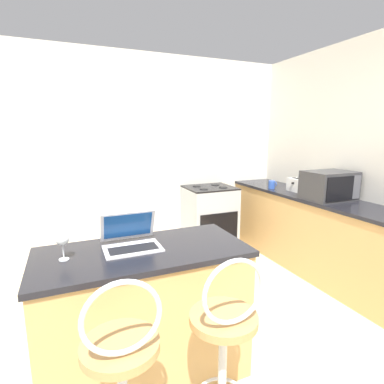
{
  "coord_description": "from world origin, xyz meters",
  "views": [
    {
      "loc": [
        -0.75,
        -1.06,
        1.61
      ],
      "look_at": [
        0.46,
        1.79,
        1.0
      ],
      "focal_mm": 28.0,
      "sensor_mm": 36.0,
      "label": 1
    }
  ],
  "objects_px": {
    "bar_stool_far": "(224,357)",
    "mug_blue": "(272,185)",
    "toaster": "(301,185)",
    "wine_glass_short": "(62,239)",
    "microwave": "(329,186)",
    "laptop": "(131,238)",
    "stove_range": "(210,219)"
  },
  "relations": [
    {
      "from": "bar_stool_far",
      "to": "mug_blue",
      "type": "height_order",
      "value": "bar_stool_far"
    },
    {
      "from": "toaster",
      "to": "wine_glass_short",
      "type": "xyz_separation_m",
      "value": [
        -2.71,
        -1.07,
        0.04
      ]
    },
    {
      "from": "microwave",
      "to": "laptop",
      "type": "bearing_deg",
      "value": -166.8
    },
    {
      "from": "bar_stool_far",
      "to": "microwave",
      "type": "height_order",
      "value": "microwave"
    },
    {
      "from": "laptop",
      "to": "microwave",
      "type": "height_order",
      "value": "microwave"
    },
    {
      "from": "mug_blue",
      "to": "stove_range",
      "type": "bearing_deg",
      "value": 149.31
    },
    {
      "from": "microwave",
      "to": "wine_glass_short",
      "type": "relative_size",
      "value": 3.09
    },
    {
      "from": "microwave",
      "to": "mug_blue",
      "type": "bearing_deg",
      "value": 100.6
    },
    {
      "from": "mug_blue",
      "to": "wine_glass_short",
      "type": "xyz_separation_m",
      "value": [
        -2.51,
        -1.37,
        0.07
      ]
    },
    {
      "from": "laptop",
      "to": "toaster",
      "type": "xyz_separation_m",
      "value": [
        2.32,
        1.01,
        0.03
      ]
    },
    {
      "from": "laptop",
      "to": "toaster",
      "type": "height_order",
      "value": "laptop"
    },
    {
      "from": "microwave",
      "to": "toaster",
      "type": "xyz_separation_m",
      "value": [
        0.06,
        0.48,
        -0.07
      ]
    },
    {
      "from": "laptop",
      "to": "stove_range",
      "type": "distance_m",
      "value": 2.29
    },
    {
      "from": "bar_stool_far",
      "to": "toaster",
      "type": "relative_size",
      "value": 4.17
    },
    {
      "from": "bar_stool_far",
      "to": "wine_glass_short",
      "type": "relative_size",
      "value": 6.36
    },
    {
      "from": "microwave",
      "to": "toaster",
      "type": "bearing_deg",
      "value": 83.48
    },
    {
      "from": "microwave",
      "to": "mug_blue",
      "type": "distance_m",
      "value": 0.8
    },
    {
      "from": "toaster",
      "to": "wine_glass_short",
      "type": "bearing_deg",
      "value": -158.48
    },
    {
      "from": "laptop",
      "to": "toaster",
      "type": "relative_size",
      "value": 1.37
    },
    {
      "from": "stove_range",
      "to": "wine_glass_short",
      "type": "distance_m",
      "value": 2.61
    },
    {
      "from": "bar_stool_far",
      "to": "laptop",
      "type": "relative_size",
      "value": 3.05
    },
    {
      "from": "stove_range",
      "to": "mug_blue",
      "type": "xyz_separation_m",
      "value": [
        0.7,
        -0.41,
        0.5
      ]
    },
    {
      "from": "mug_blue",
      "to": "microwave",
      "type": "bearing_deg",
      "value": -79.4
    },
    {
      "from": "bar_stool_far",
      "to": "stove_range",
      "type": "relative_size",
      "value": 1.18
    },
    {
      "from": "stove_range",
      "to": "mug_blue",
      "type": "distance_m",
      "value": 0.95
    },
    {
      "from": "toaster",
      "to": "laptop",
      "type": "bearing_deg",
      "value": -156.39
    },
    {
      "from": "stove_range",
      "to": "mug_blue",
      "type": "bearing_deg",
      "value": -30.69
    },
    {
      "from": "bar_stool_far",
      "to": "laptop",
      "type": "bearing_deg",
      "value": 114.39
    },
    {
      "from": "laptop",
      "to": "stove_range",
      "type": "height_order",
      "value": "laptop"
    },
    {
      "from": "bar_stool_far",
      "to": "wine_glass_short",
      "type": "xyz_separation_m",
      "value": [
        -0.71,
        0.63,
        0.51
      ]
    },
    {
      "from": "bar_stool_far",
      "to": "stove_range",
      "type": "bearing_deg",
      "value": 65.34
    },
    {
      "from": "laptop",
      "to": "wine_glass_short",
      "type": "height_order",
      "value": "laptop"
    }
  ]
}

